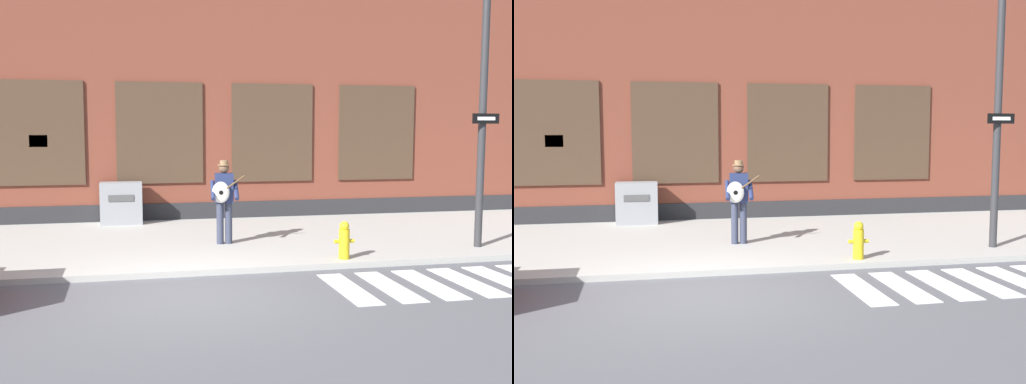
{
  "view_description": "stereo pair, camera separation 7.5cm",
  "coord_description": "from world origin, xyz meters",
  "views": [
    {
      "loc": [
        -0.83,
        -8.79,
        2.47
      ],
      "look_at": [
        1.36,
        1.46,
        1.39
      ],
      "focal_mm": 42.0,
      "sensor_mm": 36.0,
      "label": 1
    },
    {
      "loc": [
        -0.76,
        -8.81,
        2.47
      ],
      "look_at": [
        1.36,
        1.46,
        1.39
      ],
      "focal_mm": 42.0,
      "sensor_mm": 36.0,
      "label": 2
    }
  ],
  "objects": [
    {
      "name": "sidewalk",
      "position": [
        0.0,
        4.14,
        0.05
      ],
      "size": [
        28.0,
        5.96,
        0.11
      ],
      "color": "#ADAAA3",
      "rests_on": "ground"
    },
    {
      "name": "fire_hydrant",
      "position": [
        3.04,
        1.51,
        0.45
      ],
      "size": [
        0.38,
        0.2,
        0.7
      ],
      "color": "gold",
      "rests_on": "sidewalk"
    },
    {
      "name": "crosswalk",
      "position": [
        4.89,
        -0.14,
        0.01
      ],
      "size": [
        5.2,
        1.9,
        0.01
      ],
      "color": "silver",
      "rests_on": "ground"
    },
    {
      "name": "ground_plane",
      "position": [
        0.0,
        0.0,
        0.0
      ],
      "size": [
        160.0,
        160.0,
        0.0
      ],
      "primitive_type": "plane",
      "color": "#56565B"
    },
    {
      "name": "building_backdrop",
      "position": [
        -0.0,
        9.11,
        4.43
      ],
      "size": [
        28.0,
        4.06,
        8.88
      ],
      "color": "brown",
      "rests_on": "ground"
    },
    {
      "name": "busker",
      "position": [
        1.1,
        3.42,
        1.1
      ],
      "size": [
        0.71,
        0.56,
        1.75
      ],
      "color": "#33384C",
      "rests_on": "sidewalk"
    },
    {
      "name": "utility_box",
      "position": [
        -1.02,
        6.67,
        0.64
      ],
      "size": [
        1.04,
        0.61,
        1.06
      ],
      "color": "gray",
      "rests_on": "sidewalk"
    }
  ]
}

